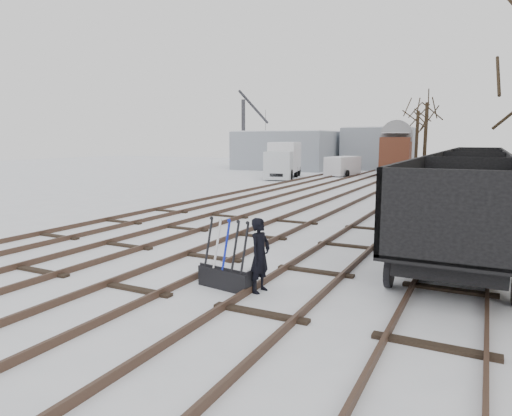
{
  "coord_description": "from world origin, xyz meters",
  "views": [
    {
      "loc": [
        6.54,
        -10.17,
        3.19
      ],
      "look_at": [
        0.57,
        1.63,
        1.2
      ],
      "focal_mm": 32.0,
      "sensor_mm": 36.0,
      "label": 1
    }
  ],
  "objects_px": {
    "freight_wagon_a": "(457,229)",
    "worker": "(260,255)",
    "box_van_wagon": "(396,151)",
    "panel_van": "(343,166)",
    "ground_frame": "(227,275)",
    "crane": "(244,149)",
    "lorry": "(283,160)"
  },
  "relations": [
    {
      "from": "crane",
      "to": "panel_van",
      "type": "bearing_deg",
      "value": -3.15
    },
    {
      "from": "ground_frame",
      "to": "panel_van",
      "type": "bearing_deg",
      "value": 110.84
    },
    {
      "from": "ground_frame",
      "to": "lorry",
      "type": "relative_size",
      "value": 0.22
    },
    {
      "from": "worker",
      "to": "box_van_wagon",
      "type": "xyz_separation_m",
      "value": [
        -2.9,
        32.02,
        1.39
      ]
    },
    {
      "from": "freight_wagon_a",
      "to": "panel_van",
      "type": "height_order",
      "value": "freight_wagon_a"
    },
    {
      "from": "box_van_wagon",
      "to": "lorry",
      "type": "bearing_deg",
      "value": -153.0
    },
    {
      "from": "panel_van",
      "to": "crane",
      "type": "relative_size",
      "value": 0.49
    },
    {
      "from": "box_van_wagon",
      "to": "panel_van",
      "type": "bearing_deg",
      "value": -175.71
    },
    {
      "from": "ground_frame",
      "to": "lorry",
      "type": "height_order",
      "value": "lorry"
    },
    {
      "from": "panel_van",
      "to": "worker",
      "type": "bearing_deg",
      "value": -64.7
    },
    {
      "from": "ground_frame",
      "to": "worker",
      "type": "relative_size",
      "value": 0.94
    },
    {
      "from": "worker",
      "to": "box_van_wagon",
      "type": "relative_size",
      "value": 0.31
    },
    {
      "from": "worker",
      "to": "panel_van",
      "type": "bearing_deg",
      "value": 20.47
    },
    {
      "from": "box_van_wagon",
      "to": "lorry",
      "type": "relative_size",
      "value": 0.75
    },
    {
      "from": "lorry",
      "to": "box_van_wagon",
      "type": "bearing_deg",
      "value": 18.99
    },
    {
      "from": "ground_frame",
      "to": "crane",
      "type": "xyz_separation_m",
      "value": [
        -18.67,
        35.43,
        1.91
      ]
    },
    {
      "from": "freight_wagon_a",
      "to": "worker",
      "type": "bearing_deg",
      "value": -134.62
    },
    {
      "from": "freight_wagon_a",
      "to": "box_van_wagon",
      "type": "distance_m",
      "value": 29.14
    },
    {
      "from": "ground_frame",
      "to": "panel_van",
      "type": "xyz_separation_m",
      "value": [
        -6.55,
        31.34,
        0.6
      ]
    },
    {
      "from": "worker",
      "to": "crane",
      "type": "xyz_separation_m",
      "value": [
        -19.42,
        35.33,
        1.41
      ]
    },
    {
      "from": "ground_frame",
      "to": "box_van_wagon",
      "type": "relative_size",
      "value": 0.29
    },
    {
      "from": "ground_frame",
      "to": "panel_van",
      "type": "distance_m",
      "value": 32.02
    },
    {
      "from": "panel_van",
      "to": "freight_wagon_a",
      "type": "bearing_deg",
      "value": -56.35
    },
    {
      "from": "crane",
      "to": "freight_wagon_a",
      "type": "bearing_deg",
      "value": -38.5
    },
    {
      "from": "freight_wagon_a",
      "to": "lorry",
      "type": "relative_size",
      "value": 0.96
    },
    {
      "from": "ground_frame",
      "to": "crane",
      "type": "bearing_deg",
      "value": 126.82
    },
    {
      "from": "lorry",
      "to": "crane",
      "type": "height_order",
      "value": "crane"
    },
    {
      "from": "lorry",
      "to": "ground_frame",
      "type": "bearing_deg",
      "value": -82.75
    },
    {
      "from": "box_van_wagon",
      "to": "panel_van",
      "type": "relative_size",
      "value": 1.25
    },
    {
      "from": "worker",
      "to": "panel_van",
      "type": "height_order",
      "value": "panel_van"
    },
    {
      "from": "freight_wagon_a",
      "to": "panel_van",
      "type": "relative_size",
      "value": 1.59
    },
    {
      "from": "box_van_wagon",
      "to": "lorry",
      "type": "distance_m",
      "value": 9.77
    }
  ]
}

